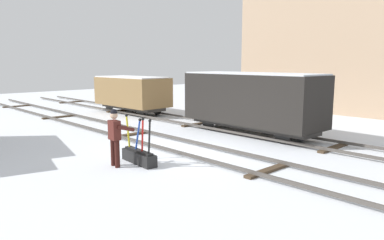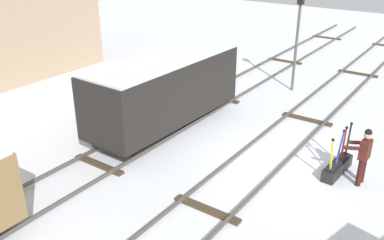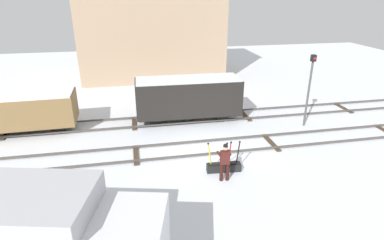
{
  "view_description": "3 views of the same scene",
  "coord_description": "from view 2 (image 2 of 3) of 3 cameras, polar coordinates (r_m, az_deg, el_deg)",
  "views": [
    {
      "loc": [
        9.22,
        -8.34,
        3.04
      ],
      "look_at": [
        -0.94,
        1.22,
        0.84
      ],
      "focal_mm": 33.74,
      "sensor_mm": 36.0,
      "label": 1
    },
    {
      "loc": [
        -11.11,
        -4.86,
        6.59
      ],
      "look_at": [
        -0.77,
        2.4,
        0.96
      ],
      "focal_mm": 39.29,
      "sensor_mm": 36.0,
      "label": 2
    },
    {
      "loc": [
        -3.43,
        -13.79,
        7.48
      ],
      "look_at": [
        -0.56,
        0.89,
        1.29
      ],
      "focal_mm": 29.46,
      "sensor_mm": 36.0,
      "label": 3
    }
  ],
  "objects": [
    {
      "name": "track_siding_near",
      "position": [
        15.62,
        -3.16,
        -0.56
      ],
      "size": [
        44.0,
        1.94,
        0.18
      ],
      "color": "#4C4742",
      "rests_on": "ground_plane"
    },
    {
      "name": "track_main_line",
      "position": [
        13.75,
        10.12,
        -4.53
      ],
      "size": [
        44.0,
        1.94,
        0.18
      ],
      "color": "#4C4742",
      "rests_on": "ground_plane"
    },
    {
      "name": "ground_plane",
      "position": [
        13.8,
        10.09,
        -4.92
      ],
      "size": [
        60.0,
        60.0,
        0.0
      ],
      "primitive_type": "plane",
      "color": "silver"
    },
    {
      "name": "freight_car_back_track",
      "position": [
        14.95,
        -3.73,
        4.07
      ],
      "size": [
        6.28,
        2.29,
        2.64
      ],
      "rotation": [
        0.0,
        0.0,
        -0.02
      ],
      "color": "#2D2B28",
      "rests_on": "ground_plane"
    },
    {
      "name": "rail_worker",
      "position": [
        12.7,
        22.26,
        -4.23
      ],
      "size": [
        0.57,
        0.69,
        1.73
      ],
      "rotation": [
        0.0,
        0.0,
        -0.08
      ],
      "color": "#351511",
      "rests_on": "ground_plane"
    },
    {
      "name": "signal_post",
      "position": [
        19.19,
        14.13,
        11.16
      ],
      "size": [
        0.24,
        0.32,
        4.21
      ],
      "color": "#4C4C4C",
      "rests_on": "ground_plane"
    },
    {
      "name": "switch_lever_frame",
      "position": [
        13.31,
        19.14,
        -5.9
      ],
      "size": [
        1.54,
        0.48,
        1.45
      ],
      "rotation": [
        0.0,
        0.0,
        -0.08
      ],
      "color": "black",
      "rests_on": "ground_plane"
    }
  ]
}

